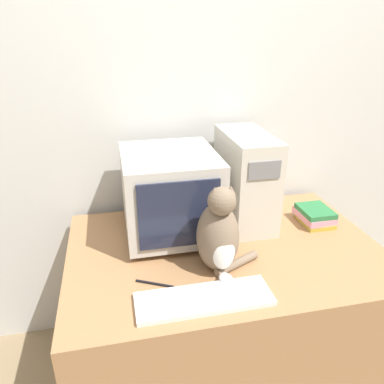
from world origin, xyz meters
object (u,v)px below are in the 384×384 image
(crt_monitor, at_px, (170,193))
(computer_tower, at_px, (246,179))
(keyboard, at_px, (204,299))
(pen, at_px, (155,284))
(book_stack, at_px, (315,215))
(cat, at_px, (219,235))

(crt_monitor, height_order, computer_tower, computer_tower)
(keyboard, bearing_deg, crt_monitor, 93.87)
(keyboard, relative_size, pen, 3.51)
(book_stack, distance_m, pen, 0.87)
(cat, xyz_separation_m, book_stack, (0.56, 0.26, -0.11))
(keyboard, distance_m, book_stack, 0.79)
(keyboard, height_order, pen, keyboard)
(pen, bearing_deg, book_stack, 20.83)
(book_stack, bearing_deg, pen, -159.17)
(computer_tower, xyz_separation_m, pen, (-0.49, -0.41, -0.21))
(crt_monitor, bearing_deg, keyboard, -86.13)
(pen, bearing_deg, cat, 10.16)
(crt_monitor, height_order, cat, crt_monitor)
(computer_tower, bearing_deg, book_stack, -18.25)
(cat, bearing_deg, pen, -172.58)
(cat, bearing_deg, book_stack, 22.53)
(crt_monitor, relative_size, cat, 1.25)
(computer_tower, distance_m, pen, 0.67)
(keyboard, xyz_separation_m, pen, (-0.15, 0.13, -0.01))
(crt_monitor, distance_m, cat, 0.35)
(keyboard, relative_size, book_stack, 2.57)
(computer_tower, bearing_deg, cat, -122.43)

